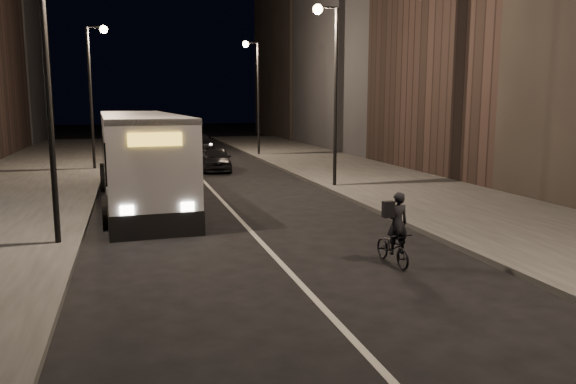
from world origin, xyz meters
TOP-DOWN VIEW (x-y plane):
  - ground at (0.00, 0.00)m, footprint 180.00×180.00m
  - sidewalk_right at (8.50, 14.00)m, footprint 7.00×70.00m
  - sidewalk_left at (-8.50, 14.00)m, footprint 7.00×70.00m
  - building_row_right at (16.00, 27.50)m, footprint 8.00×61.00m
  - streetlight_right_mid at (5.33, 12.00)m, footprint 1.20×0.44m
  - streetlight_right_far at (5.33, 28.00)m, footprint 1.20×0.44m
  - streetlight_left_near at (-5.33, 4.00)m, footprint 1.20×0.44m
  - streetlight_left_far at (-5.33, 22.00)m, footprint 1.20×0.44m
  - city_bus at (-3.18, 10.82)m, footprint 3.62×13.31m
  - cyclist_on_bicycle at (2.69, -0.04)m, footprint 0.62×1.64m
  - car_near at (1.28, 20.13)m, footprint 2.09×4.24m
  - car_mid at (-3.60, 24.59)m, footprint 2.08×4.66m
  - car_far at (2.09, 34.18)m, footprint 1.89×4.52m

SIDE VIEW (x-z plane):
  - ground at x=0.00m, z-range 0.00..0.00m
  - sidewalk_right at x=8.50m, z-range 0.00..0.16m
  - sidewalk_left at x=-8.50m, z-range 0.00..0.16m
  - cyclist_on_bicycle at x=2.69m, z-range -0.31..1.56m
  - car_far at x=2.09m, z-range 0.00..1.31m
  - car_near at x=1.28m, z-range 0.00..1.39m
  - car_mid at x=-3.60m, z-range 0.00..1.49m
  - city_bus at x=-3.18m, z-range 0.16..3.71m
  - streetlight_right_mid at x=5.33m, z-range 1.30..9.42m
  - streetlight_right_far at x=5.33m, z-range 1.30..9.42m
  - streetlight_left_near at x=-5.33m, z-range 1.30..9.42m
  - streetlight_left_far at x=-5.33m, z-range 1.30..9.42m
  - building_row_right at x=16.00m, z-range 0.00..21.00m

